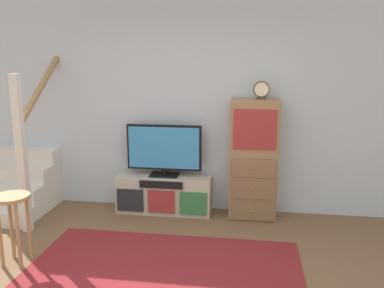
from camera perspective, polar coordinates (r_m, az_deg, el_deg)
name	(u,v)px	position (r m, az deg, el deg)	size (l,w,h in m)	color
back_wall	(190,107)	(5.16, -0.25, 5.37)	(6.40, 0.12, 2.70)	silver
area_rug	(160,278)	(3.84, -4.60, -18.58)	(2.60, 1.80, 0.01)	maroon
media_console	(164,194)	(5.21, -3.97, -7.15)	(1.21, 0.38, 0.48)	#BCB29E
television	(164,149)	(5.07, -4.01, -0.73)	(0.95, 0.22, 0.66)	black
side_cabinet	(254,160)	(4.96, 8.79, -2.23)	(0.58, 0.38, 1.48)	#93704C
desk_clock	(261,90)	(4.81, 9.89, 7.57)	(0.19, 0.08, 0.22)	#4C3823
staircase	(25,178)	(5.89, -22.76, -4.48)	(1.00, 1.36, 2.20)	silver
bar_stool_near	(13,213)	(4.22, -24.21, -8.99)	(0.34, 0.34, 0.70)	#A37A4C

